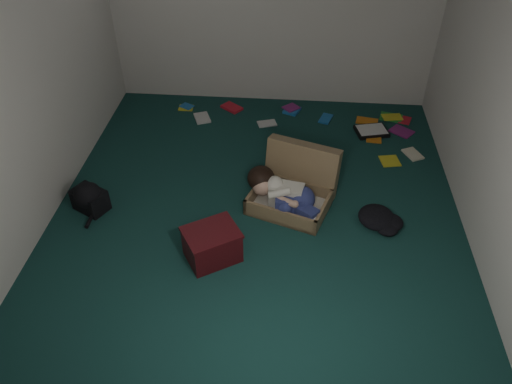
# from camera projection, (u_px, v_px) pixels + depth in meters

# --- Properties ---
(floor) EXTENTS (4.50, 4.50, 0.00)m
(floor) POSITION_uv_depth(u_px,v_px,m) (257.00, 209.00, 4.99)
(floor) COLOR #143B37
(floor) RESTS_ON ground
(wall_back) EXTENTS (4.50, 0.00, 4.50)m
(wall_back) POSITION_uv_depth(u_px,v_px,m) (273.00, 1.00, 5.89)
(wall_back) COLOR silver
(wall_back) RESTS_ON ground
(wall_front) EXTENTS (4.50, 0.00, 4.50)m
(wall_front) POSITION_uv_depth(u_px,v_px,m) (220.00, 315.00, 2.44)
(wall_front) COLOR silver
(wall_front) RESTS_ON ground
(wall_left) EXTENTS (0.00, 4.50, 4.50)m
(wall_left) POSITION_uv_depth(u_px,v_px,m) (26.00, 84.00, 4.29)
(wall_left) COLOR silver
(wall_left) RESTS_ON ground
(wall_right) EXTENTS (0.00, 4.50, 4.50)m
(wall_right) POSITION_uv_depth(u_px,v_px,m) (504.00, 103.00, 4.03)
(wall_right) COLOR silver
(wall_right) RESTS_ON ground
(suitcase) EXTENTS (0.95, 0.94, 0.55)m
(suitcase) POSITION_uv_depth(u_px,v_px,m) (295.00, 187.00, 5.01)
(suitcase) COLOR olive
(suitcase) RESTS_ON floor
(person) EXTENTS (0.75, 0.58, 0.34)m
(person) POSITION_uv_depth(u_px,v_px,m) (283.00, 193.00, 4.86)
(person) COLOR silver
(person) RESTS_ON suitcase
(maroon_bin) EXTENTS (0.59, 0.55, 0.32)m
(maroon_bin) POSITION_uv_depth(u_px,v_px,m) (212.00, 244.00, 4.39)
(maroon_bin) COLOR #420D11
(maroon_bin) RESTS_ON floor
(backpack) EXTENTS (0.51, 0.48, 0.24)m
(backpack) POSITION_uv_depth(u_px,v_px,m) (90.00, 199.00, 4.93)
(backpack) COLOR black
(backpack) RESTS_ON floor
(clothing_pile) EXTENTS (0.46, 0.40, 0.13)m
(clothing_pile) POSITION_uv_depth(u_px,v_px,m) (379.00, 223.00, 4.74)
(clothing_pile) COLOR black
(clothing_pile) RESTS_ON floor
(paper_tray) EXTENTS (0.43, 0.36, 0.05)m
(paper_tray) POSITION_uv_depth(u_px,v_px,m) (371.00, 131.00, 6.06)
(paper_tray) COLOR black
(paper_tray) RESTS_ON floor
(book_scatter) EXTENTS (3.02, 1.27, 0.02)m
(book_scatter) POSITION_uv_depth(u_px,v_px,m) (324.00, 125.00, 6.20)
(book_scatter) COLOR yellow
(book_scatter) RESTS_ON floor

